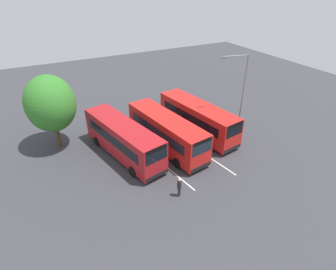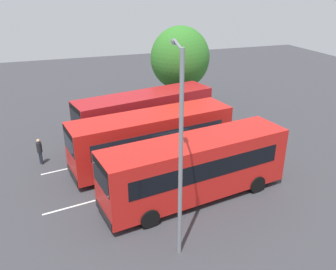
# 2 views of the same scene
# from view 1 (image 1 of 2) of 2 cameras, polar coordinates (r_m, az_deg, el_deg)

# --- Properties ---
(ground_plane) EXTENTS (70.40, 70.40, 0.00)m
(ground_plane) POSITION_cam_1_polar(r_m,az_deg,el_deg) (27.36, -0.79, -1.88)
(ground_plane) COLOR #38383D
(bus_far_left) EXTENTS (10.09, 4.43, 3.24)m
(bus_far_left) POSITION_cam_1_polar(r_m,az_deg,el_deg) (25.13, -9.19, -0.74)
(bus_far_left) COLOR #AD191E
(bus_far_left) RESTS_ON ground
(bus_center_left) EXTENTS (10.06, 3.86, 3.24)m
(bus_center_left) POSITION_cam_1_polar(r_m,az_deg,el_deg) (25.92, -0.31, 0.72)
(bus_center_left) COLOR red
(bus_center_left) RESTS_ON ground
(bus_center_right) EXTENTS (10.06, 3.87, 3.24)m
(bus_center_right) POSITION_cam_1_polar(r_m,az_deg,el_deg) (28.57, 6.16, 3.52)
(bus_center_right) COLOR red
(bus_center_right) RESTS_ON ground
(pedestrian) EXTENTS (0.43, 0.43, 1.66)m
(pedestrian) POSITION_cam_1_polar(r_m,az_deg,el_deg) (20.85, 2.34, -10.46)
(pedestrian) COLOR #232833
(pedestrian) RESTS_ON ground
(street_lamp) EXTENTS (0.79, 2.65, 8.36)m
(street_lamp) POSITION_cam_1_polar(r_m,az_deg,el_deg) (27.76, 14.83, 8.69)
(street_lamp) COLOR gray
(street_lamp) RESTS_ON ground
(depot_tree) EXTENTS (4.97, 4.47, 7.07)m
(depot_tree) POSITION_cam_1_polar(r_m,az_deg,el_deg) (27.23, -23.10, 5.96)
(depot_tree) COLOR #4C3823
(depot_tree) RESTS_ON ground
(lane_stripe_outer_left) EXTENTS (14.35, 2.30, 0.01)m
(lane_stripe_outer_left) POSITION_cam_1_polar(r_m,az_deg,el_deg) (26.64, -4.70, -2.96)
(lane_stripe_outer_left) COLOR silver
(lane_stripe_outer_left) RESTS_ON ground
(lane_stripe_inner_left) EXTENTS (14.35, 2.30, 0.01)m
(lane_stripe_inner_left) POSITION_cam_1_polar(r_m,az_deg,el_deg) (28.19, 2.91, -0.85)
(lane_stripe_inner_left) COLOR silver
(lane_stripe_inner_left) RESTS_ON ground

